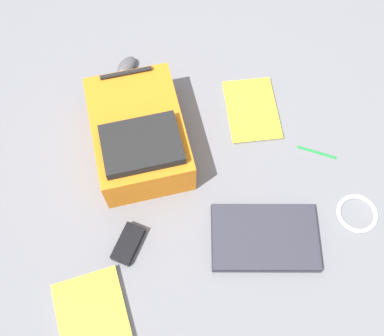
{
  "coord_description": "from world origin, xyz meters",
  "views": [
    {
      "loc": [
        -0.17,
        -0.66,
        1.49
      ],
      "look_at": [
        -0.03,
        0.03,
        0.02
      ],
      "focal_mm": 42.75,
      "sensor_mm": 36.0,
      "label": 1
    }
  ],
  "objects_px": {
    "computer_mouse": "(127,66)",
    "cable_coil": "(357,213)",
    "book_red": "(252,110)",
    "pen_black": "(317,152)",
    "laptop": "(265,237)",
    "book_comic": "(92,315)",
    "power_brick": "(128,244)",
    "backpack": "(139,134)"
  },
  "relations": [
    {
      "from": "book_comic",
      "to": "computer_mouse",
      "type": "bearing_deg",
      "value": 75.32
    },
    {
      "from": "backpack",
      "to": "pen_black",
      "type": "distance_m",
      "value": 0.65
    },
    {
      "from": "power_brick",
      "to": "pen_black",
      "type": "height_order",
      "value": "power_brick"
    },
    {
      "from": "backpack",
      "to": "power_brick",
      "type": "height_order",
      "value": "backpack"
    },
    {
      "from": "computer_mouse",
      "to": "cable_coil",
      "type": "height_order",
      "value": "computer_mouse"
    },
    {
      "from": "backpack",
      "to": "computer_mouse",
      "type": "bearing_deg",
      "value": 90.26
    },
    {
      "from": "laptop",
      "to": "power_brick",
      "type": "distance_m",
      "value": 0.45
    },
    {
      "from": "book_red",
      "to": "power_brick",
      "type": "xyz_separation_m",
      "value": [
        -0.54,
        -0.43,
        0.01
      ]
    },
    {
      "from": "book_red",
      "to": "cable_coil",
      "type": "distance_m",
      "value": 0.54
    },
    {
      "from": "backpack",
      "to": "book_comic",
      "type": "height_order",
      "value": "backpack"
    },
    {
      "from": "laptop",
      "to": "book_comic",
      "type": "distance_m",
      "value": 0.61
    },
    {
      "from": "book_comic",
      "to": "power_brick",
      "type": "xyz_separation_m",
      "value": [
        0.14,
        0.2,
        0.0
      ]
    },
    {
      "from": "backpack",
      "to": "book_red",
      "type": "distance_m",
      "value": 0.45
    },
    {
      "from": "backpack",
      "to": "book_comic",
      "type": "xyz_separation_m",
      "value": [
        -0.24,
        -0.57,
        -0.08
      ]
    },
    {
      "from": "backpack",
      "to": "laptop",
      "type": "bearing_deg",
      "value": -51.19
    },
    {
      "from": "book_red",
      "to": "pen_black",
      "type": "relative_size",
      "value": 2.01
    },
    {
      "from": "cable_coil",
      "to": "power_brick",
      "type": "bearing_deg",
      "value": 176.32
    },
    {
      "from": "laptop",
      "to": "power_brick",
      "type": "xyz_separation_m",
      "value": [
        -0.45,
        0.07,
        0.0
      ]
    },
    {
      "from": "laptop",
      "to": "book_red",
      "type": "xyz_separation_m",
      "value": [
        0.09,
        0.5,
        -0.01
      ]
    },
    {
      "from": "laptop",
      "to": "power_brick",
      "type": "bearing_deg",
      "value": 171.14
    },
    {
      "from": "backpack",
      "to": "computer_mouse",
      "type": "xyz_separation_m",
      "value": [
        -0.0,
        0.36,
        -0.07
      ]
    },
    {
      "from": "book_comic",
      "to": "computer_mouse",
      "type": "xyz_separation_m",
      "value": [
        0.24,
        0.93,
        0.01
      ]
    },
    {
      "from": "computer_mouse",
      "to": "power_brick",
      "type": "distance_m",
      "value": 0.73
    },
    {
      "from": "laptop",
      "to": "cable_coil",
      "type": "distance_m",
      "value": 0.34
    },
    {
      "from": "laptop",
      "to": "power_brick",
      "type": "relative_size",
      "value": 3.0
    },
    {
      "from": "backpack",
      "to": "book_red",
      "type": "bearing_deg",
      "value": 8.66
    },
    {
      "from": "book_comic",
      "to": "power_brick",
      "type": "bearing_deg",
      "value": 54.7
    },
    {
      "from": "backpack",
      "to": "cable_coil",
      "type": "height_order",
      "value": "backpack"
    },
    {
      "from": "power_brick",
      "to": "pen_black",
      "type": "relative_size",
      "value": 0.91
    },
    {
      "from": "cable_coil",
      "to": "pen_black",
      "type": "bearing_deg",
      "value": 102.63
    },
    {
      "from": "book_comic",
      "to": "cable_coil",
      "type": "distance_m",
      "value": 0.94
    },
    {
      "from": "laptop",
      "to": "book_red",
      "type": "height_order",
      "value": "laptop"
    },
    {
      "from": "book_comic",
      "to": "power_brick",
      "type": "height_order",
      "value": "power_brick"
    },
    {
      "from": "book_red",
      "to": "book_comic",
      "type": "relative_size",
      "value": 1.06
    },
    {
      "from": "book_red",
      "to": "cable_coil",
      "type": "height_order",
      "value": "same"
    },
    {
      "from": "power_brick",
      "to": "laptop",
      "type": "bearing_deg",
      "value": -8.86
    },
    {
      "from": "book_red",
      "to": "backpack",
      "type": "bearing_deg",
      "value": -171.34
    },
    {
      "from": "book_red",
      "to": "book_comic",
      "type": "height_order",
      "value": "book_comic"
    },
    {
      "from": "power_brick",
      "to": "pen_black",
      "type": "distance_m",
      "value": 0.76
    },
    {
      "from": "pen_black",
      "to": "laptop",
      "type": "bearing_deg",
      "value": -135.09
    },
    {
      "from": "book_red",
      "to": "power_brick",
      "type": "bearing_deg",
      "value": -141.42
    },
    {
      "from": "computer_mouse",
      "to": "cable_coil",
      "type": "distance_m",
      "value": 1.03
    }
  ]
}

